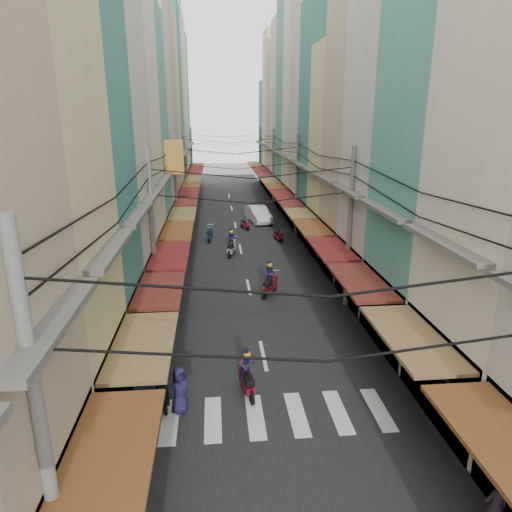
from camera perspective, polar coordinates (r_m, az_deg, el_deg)
ground at (r=21.19m, az=0.33°, el=-9.72°), size 160.00×160.00×0.00m
road at (r=40.03m, az=-2.47°, el=3.25°), size 10.00×80.00×0.02m
sidewalk_left at (r=40.25m, az=-11.76°, el=3.01°), size 3.00×80.00×0.06m
sidewalk_right at (r=40.85m, az=6.69°, el=3.46°), size 3.00×80.00×0.06m
crosswalk at (r=16.08m, az=2.54°, el=-19.25°), size 7.55×2.40×0.01m
building_row_left at (r=35.91m, az=-15.68°, el=16.82°), size 7.80×67.67×23.70m
building_row_right at (r=36.61m, az=10.65°, el=16.56°), size 7.80×68.98×22.59m
utility_poles at (r=34.03m, az=-2.17°, el=12.05°), size 10.20×66.13×8.20m
white_car at (r=43.17m, az=0.27°, el=4.27°), size 5.59×3.10×1.86m
bicycle at (r=25.60m, az=16.68°, el=-5.60°), size 1.53×0.65×1.03m
moving_scooters at (r=26.88m, az=-2.23°, el=-2.52°), size 7.34×26.90×1.99m
parked_scooters at (r=18.55m, az=15.55°, el=-12.85°), size 13.04×13.24×1.01m
pedestrians at (r=23.26m, az=-10.49°, el=-4.67°), size 11.99×24.71×2.25m
market_umbrella at (r=15.90m, az=25.56°, el=-12.43°), size 2.33×2.33×2.46m
traffic_sign at (r=20.70m, az=16.49°, el=-4.75°), size 0.10×0.64×2.90m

